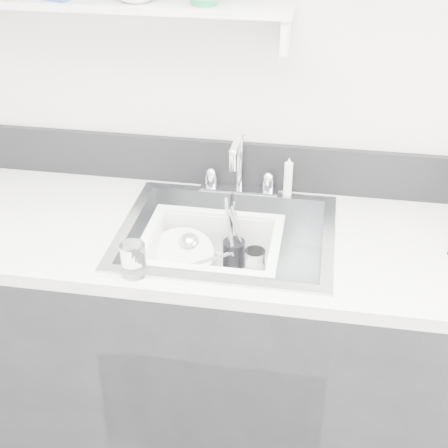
# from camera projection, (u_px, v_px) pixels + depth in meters

# --- Properties ---
(room_shell) EXTENTS (3.50, 3.00, 2.60)m
(room_shell) POSITION_uv_depth(u_px,v_px,m) (125.00, 61.00, 0.79)
(room_shell) COLOR silver
(room_shell) RESTS_ON ground
(counter_run) EXTENTS (3.20, 0.62, 0.92)m
(counter_run) POSITION_uv_depth(u_px,v_px,m) (226.00, 347.00, 2.11)
(counter_run) COLOR black
(counter_run) RESTS_ON ground
(backsplash) EXTENTS (3.20, 0.02, 0.16)m
(backsplash) POSITION_uv_depth(u_px,v_px,m) (241.00, 165.00, 2.08)
(backsplash) COLOR black
(backsplash) RESTS_ON counter_run
(sink) EXTENTS (0.64, 0.52, 0.20)m
(sink) POSITION_uv_depth(u_px,v_px,m) (227.00, 257.00, 1.92)
(sink) COLOR silver
(sink) RESTS_ON counter_run
(faucet) EXTENTS (0.26, 0.18, 0.23)m
(faucet) POSITION_uv_depth(u_px,v_px,m) (239.00, 177.00, 2.04)
(faucet) COLOR silver
(faucet) RESTS_ON counter_run
(side_sprayer) EXTENTS (0.03, 0.03, 0.14)m
(side_sprayer) POSITION_uv_depth(u_px,v_px,m) (288.00, 177.00, 2.02)
(side_sprayer) COLOR white
(side_sprayer) RESTS_ON counter_run
(wall_shelf) EXTENTS (1.00, 0.16, 0.12)m
(wall_shelf) POSITION_uv_depth(u_px,v_px,m) (121.00, 7.00, 1.80)
(wall_shelf) COLOR silver
(wall_shelf) RESTS_ON room_shell
(wash_tub) EXTENTS (0.50, 0.45, 0.16)m
(wash_tub) POSITION_uv_depth(u_px,v_px,m) (211.00, 260.00, 1.90)
(wash_tub) COLOR white
(wash_tub) RESTS_ON sink
(plate_stack) EXTENTS (0.26, 0.25, 0.10)m
(plate_stack) POSITION_uv_depth(u_px,v_px,m) (183.00, 263.00, 1.95)
(plate_stack) COLOR white
(plate_stack) RESTS_ON wash_tub
(utensil_cup) EXTENTS (0.07, 0.07, 0.24)m
(utensil_cup) POSITION_uv_depth(u_px,v_px,m) (234.00, 251.00, 1.96)
(utensil_cup) COLOR black
(utensil_cup) RESTS_ON wash_tub
(ladle) EXTENTS (0.31, 0.27, 0.09)m
(ladle) POSITION_uv_depth(u_px,v_px,m) (206.00, 260.00, 1.94)
(ladle) COLOR silver
(ladle) RESTS_ON wash_tub
(tumbler_in_tub) EXTENTS (0.08, 0.08, 0.09)m
(tumbler_in_tub) POSITION_uv_depth(u_px,v_px,m) (255.00, 263.00, 1.92)
(tumbler_in_tub) COLOR white
(tumbler_in_tub) RESTS_ON wash_tub
(tumbler_counter) EXTENTS (0.08, 0.08, 0.09)m
(tumbler_counter) POSITION_uv_depth(u_px,v_px,m) (133.00, 260.00, 1.67)
(tumbler_counter) COLOR white
(tumbler_counter) RESTS_ON counter_run
(bowl_small) EXTENTS (0.11, 0.11, 0.03)m
(bowl_small) POSITION_uv_depth(u_px,v_px,m) (257.00, 285.00, 1.87)
(bowl_small) COLOR white
(bowl_small) RESTS_ON wash_tub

